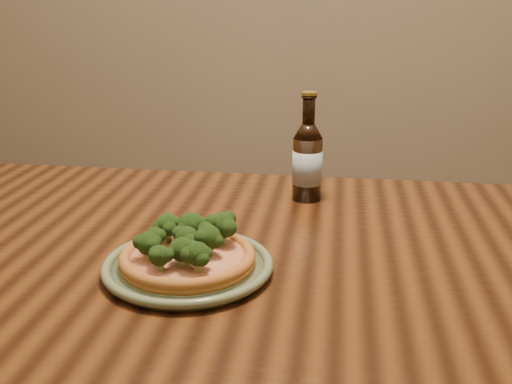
# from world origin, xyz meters

# --- Properties ---
(table) EXTENTS (1.60, 0.90, 0.75)m
(table) POSITION_xyz_m (0.00, 0.10, 0.66)
(table) COLOR #44230E
(table) RESTS_ON ground
(plate) EXTENTS (0.25, 0.25, 0.02)m
(plate) POSITION_xyz_m (0.05, 0.05, 0.76)
(plate) COLOR #5E6B4A
(plate) RESTS_ON table
(pizza) EXTENTS (0.20, 0.20, 0.07)m
(pizza) POSITION_xyz_m (0.05, 0.05, 0.78)
(pizza) COLOR #A56025
(pizza) RESTS_ON plate
(beer_bottle) EXTENTS (0.06, 0.06, 0.21)m
(beer_bottle) POSITION_xyz_m (0.21, 0.40, 0.83)
(beer_bottle) COLOR black
(beer_bottle) RESTS_ON table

